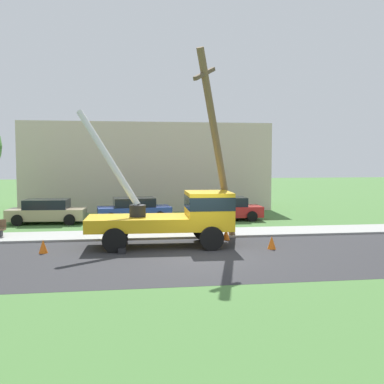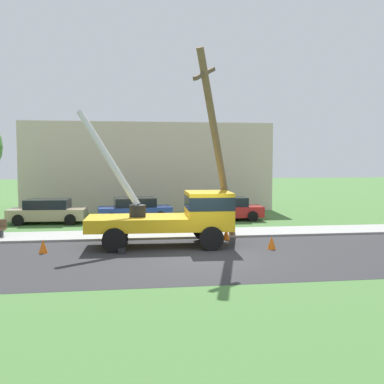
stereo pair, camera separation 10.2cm
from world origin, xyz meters
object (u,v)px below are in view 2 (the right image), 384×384
utility_truck (179,214)px  traffic_cone_curbside (226,234)px  parked_sedan_red (226,209)px  parked_sedan_blue (135,209)px  traffic_cone_ahead (272,243)px  traffic_cone_behind (43,246)px  leaning_utility_pole (217,147)px  parked_sedan_tan (48,211)px

utility_truck → traffic_cone_curbside: size_ratio=12.06×
utility_truck → parked_sedan_red: bearing=64.1°
parked_sedan_blue → parked_sedan_red: (5.61, -0.48, 0.00)m
traffic_cone_ahead → parked_sedan_red: (0.09, 9.26, 0.43)m
traffic_cone_ahead → parked_sedan_red: parked_sedan_red is taller
utility_truck → parked_sedan_red: utility_truck is taller
traffic_cone_ahead → parked_sedan_red: bearing=89.5°
traffic_cone_ahead → traffic_cone_curbside: 2.79m
traffic_cone_curbside → traffic_cone_behind: bearing=-166.6°
traffic_cone_behind → traffic_cone_curbside: 8.15m
utility_truck → parked_sedan_red: 8.83m
leaning_utility_pole → traffic_cone_behind: leaning_utility_pole is taller
parked_sedan_blue → traffic_cone_ahead: bearing=-60.4°
traffic_cone_behind → parked_sedan_blue: 9.99m
traffic_cone_ahead → parked_sedan_blue: bearing=119.6°
traffic_cone_curbside → parked_sedan_red: (1.50, 6.85, 0.43)m
parked_sedan_tan → parked_sedan_red: (10.70, -0.08, 0.00)m
utility_truck → traffic_cone_behind: bearing=-171.6°
utility_truck → traffic_cone_curbside: (2.34, 1.06, -1.13)m
traffic_cone_curbside → parked_sedan_tan: 11.52m
utility_truck → parked_sedan_blue: 8.61m
traffic_cone_behind → traffic_cone_curbside: size_ratio=1.00×
traffic_cone_behind → parked_sedan_red: 12.87m
leaning_utility_pole → parked_sedan_red: 8.47m
parked_sedan_tan → traffic_cone_behind: bearing=-81.8°
leaning_utility_pole → parked_sedan_blue: leaning_utility_pole is taller
leaning_utility_pole → traffic_cone_curbside: (0.56, 0.53, -4.05)m
traffic_cone_curbside → parked_sedan_tan: (-9.20, 6.93, 0.43)m
traffic_cone_curbside → utility_truck: bearing=-155.6°
parked_sedan_tan → parked_sedan_red: 10.70m
utility_truck → parked_sedan_tan: utility_truck is taller
utility_truck → parked_sedan_red: (3.85, 7.91, -0.70)m
leaning_utility_pole → parked_sedan_red: (2.06, 7.38, -3.62)m
traffic_cone_curbside → traffic_cone_ahead: bearing=-59.5°
traffic_cone_ahead → parked_sedan_tan: (-10.61, 9.34, 0.43)m
parked_sedan_tan → utility_truck: bearing=-49.4°
parked_sedan_blue → traffic_cone_curbside: bearing=-60.7°
utility_truck → parked_sedan_tan: (-6.85, 7.99, -0.70)m
traffic_cone_ahead → parked_sedan_red: 9.27m
leaning_utility_pole → utility_truck: bearing=-163.4°
traffic_cone_ahead → parked_sedan_blue: size_ratio=0.12×
leaning_utility_pole → traffic_cone_curbside: leaning_utility_pole is taller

